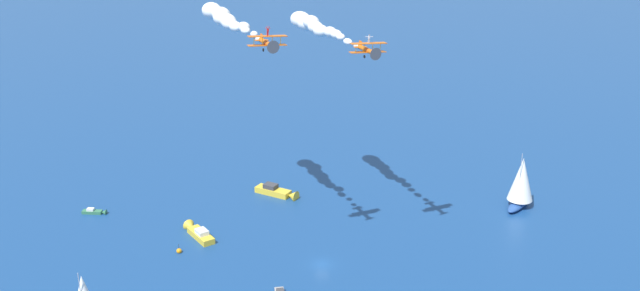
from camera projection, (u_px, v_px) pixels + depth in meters
ground_plane at (322, 264)px, 143.44m from camera, size 2000.00×2000.00×0.00m
motorboat_offshore at (198, 232)px, 154.50m from camera, size 8.35×9.61×2.95m
motorboat_mid_cluster at (278, 192)px, 173.98m from camera, size 5.27×11.49×3.23m
sailboat_outer_ring_a at (521, 182)px, 166.31m from camera, size 11.04×7.43×13.74m
motorboat_outer_ring_b at (95, 212)px, 164.81m from camera, size 2.53×5.77×1.62m
marker_buoy at (179, 251)px, 147.74m from camera, size 1.10×1.10×2.10m
biplane_lead at (368, 50)px, 131.47m from camera, size 6.66×6.51×3.61m
wingwalker_lead at (369, 38)px, 130.75m from camera, size 1.04×1.20×1.53m
smoke_trail_lead at (311, 24)px, 154.86m from camera, size 26.94×23.36×4.14m
biplane_wingman at (267, 43)px, 127.16m from camera, size 6.66×6.51×3.61m
wingwalker_wingman at (268, 31)px, 126.43m from camera, size 0.67×0.76×1.77m
smoke_trail_wingman at (224, 18)px, 149.72m from camera, size 25.69×23.51×4.11m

